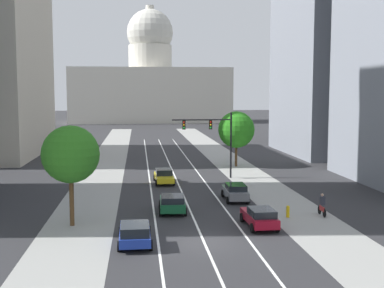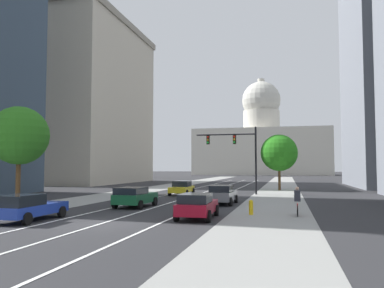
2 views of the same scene
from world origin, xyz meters
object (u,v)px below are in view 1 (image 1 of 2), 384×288
object	(u,v)px
traffic_signal_mast	(214,133)
street_tree_mid_left	(71,154)
car_yellow	(164,176)
fire_hydrant	(288,211)
cyclist	(322,205)
car_green	(172,203)
car_crimson	(260,217)
street_tree_far_right	(236,130)
car_blue	(135,232)
capitol_building	(150,85)
car_gray	(235,191)

from	to	relation	value
traffic_signal_mast	street_tree_mid_left	bearing A→B (deg)	-124.71
car_yellow	fire_hydrant	xyz separation A→B (m)	(8.51, -15.42, -0.28)
car_yellow	cyclist	distance (m)	18.94
car_green	car_crimson	world-z (taller)	car_green
car_green	car_crimson	distance (m)	7.59
car_green	fire_hydrant	world-z (taller)	car_green
cyclist	street_tree_far_right	size ratio (longest dim) A/B	0.25
car_blue	street_tree_far_right	size ratio (longest dim) A/B	0.66
traffic_signal_mast	car_green	bearing A→B (deg)	-109.82
car_crimson	cyclist	xyz separation A→B (m)	(5.49, 2.68, 0.10)
traffic_signal_mast	street_tree_far_right	distance (m)	9.46
car_green	fire_hydrant	size ratio (longest dim) A/B	4.50
car_crimson	street_tree_mid_left	distance (m)	13.83
capitol_building	car_green	xyz separation A→B (m)	(-1.44, -123.81, -11.07)
street_tree_far_right	car_yellow	bearing A→B (deg)	-131.76
fire_hydrant	street_tree_far_right	bearing A→B (deg)	87.36
street_tree_mid_left	fire_hydrant	bearing A→B (deg)	2.42
car_crimson	traffic_signal_mast	size ratio (longest dim) A/B	0.60
car_green	car_gray	bearing A→B (deg)	-53.89
street_tree_far_right	cyclist	bearing A→B (deg)	-86.71
car_blue	cyclist	size ratio (longest dim) A/B	2.70
street_tree_mid_left	car_crimson	bearing A→B (deg)	-8.08
capitol_building	street_tree_far_right	distance (m)	100.56
car_green	car_yellow	size ratio (longest dim) A/B	0.85
traffic_signal_mast	street_tree_mid_left	distance (m)	22.51
street_tree_far_right	capitol_building	bearing A→B (deg)	94.74
car_green	car_blue	distance (m)	8.55
traffic_signal_mast	fire_hydrant	distance (m)	18.62
car_blue	traffic_signal_mast	bearing A→B (deg)	-20.38
car_green	cyclist	bearing A→B (deg)	-99.41
car_gray	fire_hydrant	world-z (taller)	car_gray
car_blue	fire_hydrant	xyz separation A→B (m)	(11.37, 5.61, -0.29)
traffic_signal_mast	car_crimson	bearing A→B (deg)	-89.44
capitol_building	car_crimson	size ratio (longest dim) A/B	11.41
car_green	car_gray	distance (m)	6.92
car_crimson	street_tree_far_right	world-z (taller)	street_tree_far_right
capitol_building	car_crimson	xyz separation A→B (m)	(4.30, -128.78, -11.10)
car_crimson	street_tree_mid_left	world-z (taller)	street_tree_mid_left
capitol_building	car_blue	bearing A→B (deg)	-91.87
car_yellow	fire_hydrant	size ratio (longest dim) A/B	5.27
fire_hydrant	car_gray	bearing A→B (deg)	113.70
cyclist	car_crimson	bearing A→B (deg)	116.38
cyclist	street_tree_far_right	bearing A→B (deg)	3.62
car_green	car_blue	world-z (taller)	car_green
capitol_building	cyclist	bearing A→B (deg)	-85.56
car_green	traffic_signal_mast	distance (m)	16.87
capitol_building	street_tree_far_right	world-z (taller)	capitol_building
car_gray	fire_hydrant	size ratio (longest dim) A/B	4.73
street_tree_mid_left	street_tree_far_right	xyz separation A→B (m)	(17.00, 26.98, -0.36)
car_crimson	street_tree_far_right	distance (m)	29.36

